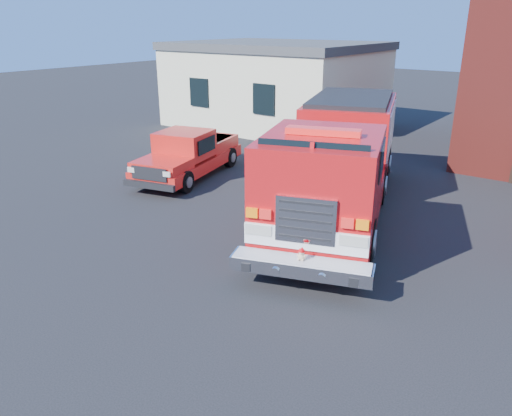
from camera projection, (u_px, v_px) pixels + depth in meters
The scene contains 4 objects.
ground at pixel (283, 242), 13.00m from camera, with size 100.00×100.00×0.00m, color black.
side_building at pixel (277, 83), 27.01m from camera, with size 10.20×8.20×4.35m.
fire_engine at pixel (339, 159), 14.53m from camera, with size 6.00×10.50×3.12m.
pickup_truck at pixel (189, 155), 18.18m from camera, with size 3.08×5.57×1.73m.
Camera 1 is at (6.43, -9.98, 5.40)m, focal length 35.00 mm.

